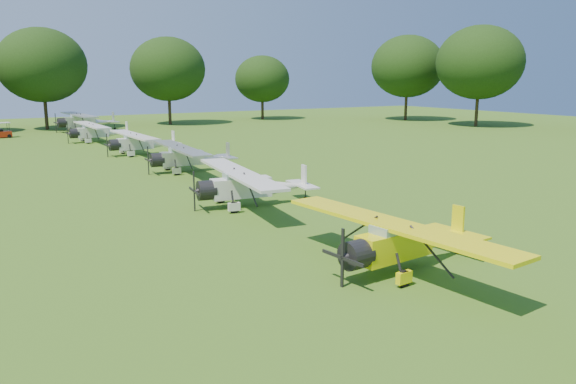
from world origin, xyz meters
name	(u,v)px	position (x,y,z in m)	size (l,w,h in m)	color
ground	(278,223)	(0.00, 0.00, 0.00)	(160.00, 160.00, 0.00)	#255816
tree_belt	(342,48)	(3.57, 0.16, 8.03)	(137.36, 130.27, 14.52)	black
aircraft_2	(404,238)	(0.54, -7.88, 1.15)	(6.27, 9.98, 1.96)	yellow
aircraft_3	(250,184)	(0.46, 3.80, 1.20)	(6.57, 10.42, 2.05)	silver
aircraft_4	(188,156)	(1.66, 15.86, 1.16)	(6.32, 10.07, 1.98)	silver
aircraft_5	(140,141)	(1.32, 26.56, 1.16)	(6.32, 10.05, 1.98)	silver
aircraft_6	(97,130)	(0.29, 38.60, 1.19)	(6.49, 10.31, 2.04)	silver
aircraft_7	(85,120)	(1.59, 51.53, 1.38)	(7.54, 12.01, 2.36)	silver
golf_cart	(1,133)	(-8.14, 48.11, 0.57)	(2.16, 1.51, 1.70)	#A8230C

